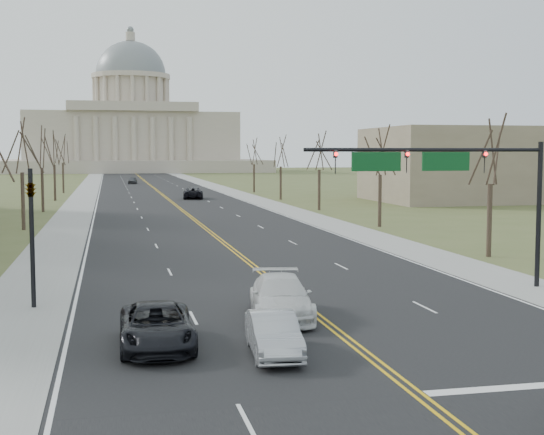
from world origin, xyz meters
name	(u,v)px	position (x,y,z in m)	size (l,w,h in m)	color
ground	(404,384)	(0.00, 0.00, 0.00)	(600.00, 600.00, 0.00)	#4B572B
road	(158,191)	(0.00, 110.00, 0.01)	(20.00, 380.00, 0.01)	black
cross_road	(342,335)	(0.00, 6.00, 0.01)	(120.00, 14.00, 0.01)	black
sidewalk_left	(86,192)	(-12.00, 110.00, 0.01)	(4.00, 380.00, 0.03)	gray
sidewalk_right	(228,191)	(12.00, 110.00, 0.01)	(4.00, 380.00, 0.03)	gray
center_line	(158,191)	(0.00, 110.00, 0.01)	(0.42, 380.00, 0.01)	gold
edge_line_left	(99,192)	(-9.80, 110.00, 0.01)	(0.15, 380.00, 0.01)	silver
edge_line_right	(215,191)	(9.80, 110.00, 0.01)	(0.15, 380.00, 0.01)	silver
capitol	(132,131)	(0.00, 249.91, 14.20)	(90.00, 60.00, 50.00)	#BAAB9B
signal_mast	(445,172)	(7.45, 13.50, 5.76)	(12.12, 0.44, 7.20)	black
signal_left	(32,222)	(-11.50, 13.50, 3.71)	(0.32, 0.36, 6.00)	black
tree_r_0	(491,154)	(15.50, 24.00, 6.55)	(3.74, 3.74, 8.50)	#33261E
tree_r_1	(380,154)	(15.50, 44.00, 6.55)	(3.74, 3.74, 8.50)	#33261E
tree_l_1	(21,149)	(-15.50, 48.00, 6.94)	(3.96, 3.96, 9.00)	#33261E
tree_r_2	(319,153)	(15.50, 64.00, 6.55)	(3.74, 3.74, 8.50)	#33261E
tree_l_2	(41,150)	(-15.50, 68.00, 6.94)	(3.96, 3.96, 9.00)	#33261E
tree_r_3	(281,153)	(15.50, 84.00, 6.55)	(3.74, 3.74, 8.50)	#33261E
tree_l_3	(54,150)	(-15.50, 88.00, 6.94)	(3.96, 3.96, 9.00)	#33261E
tree_r_4	(254,153)	(15.50, 104.00, 6.55)	(3.74, 3.74, 8.50)	#33261E
tree_l_4	(63,151)	(-15.50, 108.00, 6.94)	(3.96, 3.96, 9.00)	#33261E
bldg_right_mass	(467,164)	(40.00, 76.00, 5.00)	(25.00, 20.00, 10.00)	#796B56
car_sb_inner_lead	(274,334)	(-3.03, 3.81, 0.72)	(1.49, 4.27, 1.41)	#A3A6AB
car_sb_outer_lead	(157,326)	(-6.73, 5.58, 0.76)	(2.47, 5.36, 1.49)	black
car_sb_inner_second	(281,297)	(-1.53, 9.31, 0.85)	(2.35, 5.78, 1.68)	silver
car_far_nb	(193,193)	(3.59, 88.39, 0.84)	(2.76, 5.98, 1.66)	black
car_far_sb	(133,180)	(-3.30, 142.00, 0.75)	(1.74, 4.31, 1.47)	#424449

